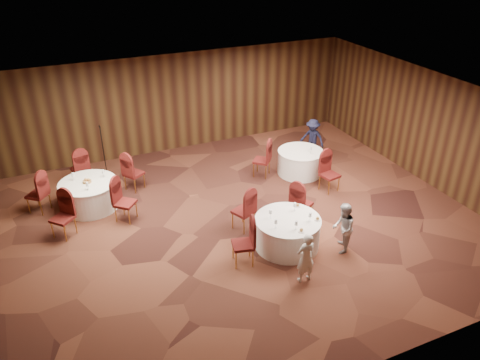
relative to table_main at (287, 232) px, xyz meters
name	(u,v)px	position (x,y,z in m)	size (l,w,h in m)	color
ground	(236,223)	(-0.72, 1.37, -0.38)	(12.00, 12.00, 0.00)	black
room_shell	(236,153)	(-0.72, 1.37, 1.59)	(12.00, 12.00, 12.00)	silver
table_main	(287,232)	(0.00, 0.00, 0.00)	(1.54, 1.54, 0.74)	white
table_left	(89,194)	(-3.98, 3.68, 0.00)	(1.52, 1.52, 0.74)	white
table_right	(300,162)	(2.15, 3.09, 0.00)	(1.37, 1.37, 0.74)	white
chairs_main	(264,219)	(-0.34, 0.58, 0.12)	(2.72, 1.90, 1.00)	#380C0B
chairs_left	(89,190)	(-3.99, 3.68, 0.12)	(3.30, 3.19, 1.00)	#380C0B
chairs_right	(295,167)	(1.70, 2.63, 0.12)	(2.02, 2.29, 1.00)	#380C0B
tabletop_main	(296,216)	(0.16, -0.11, 0.47)	(1.13, 1.10, 0.22)	silver
tabletop_left	(87,180)	(-3.97, 3.67, 0.45)	(0.84, 0.77, 0.22)	silver
tabletop_right	(311,148)	(2.34, 2.84, 0.52)	(0.08, 0.08, 0.22)	silver
mic_stand	(105,162)	(-3.28, 5.31, 0.09)	(0.24, 0.24, 1.61)	black
woman_a	(306,258)	(-0.25, -1.23, 0.21)	(0.43, 0.28, 1.18)	silver
woman_b	(343,228)	(1.07, -0.67, 0.24)	(0.60, 0.47, 1.24)	#B4B4B9
man_c	(312,138)	(3.12, 4.00, 0.26)	(0.82, 0.47, 1.27)	black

